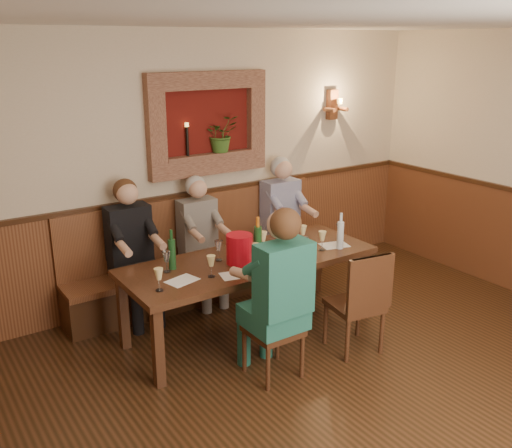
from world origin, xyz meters
The scene contains 32 objects.
ground_plane centered at (0.00, 0.00, 0.00)m, with size 6.00×6.00×0.00m, color black.
room_shell centered at (0.00, 0.00, 1.89)m, with size 6.04×6.04×2.82m.
wainscoting centered at (0.00, 0.00, 0.59)m, with size 6.02×6.02×1.15m.
wall_niche centered at (0.24, 2.94, 1.81)m, with size 1.36×0.30×1.06m.
wall_sconce centered at (1.90, 2.93, 1.94)m, with size 0.25×0.20×0.35m.
dining_table centered at (0.00, 1.85, 0.68)m, with size 2.40×0.90×0.75m.
bench centered at (0.00, 2.79, 0.33)m, with size 3.00×0.45×1.11m.
chair_near_left centered at (-0.26, 1.09, 0.26)m, with size 0.40×0.40×0.91m.
chair_near_right centered at (0.59, 1.04, 0.28)m, with size 0.48×0.48×0.95m.
person_bench_left centered at (-0.81, 2.69, 0.59)m, with size 0.42×0.52×1.43m.
person_bench_mid centered at (-0.05, 2.69, 0.56)m, with size 0.39×0.48×1.36m.
person_bench_right centered at (1.03, 2.69, 0.60)m, with size 0.43×0.52×1.44m.
person_chair_front centered at (-0.26, 1.07, 0.62)m, with size 0.45×0.55×1.48m.
spittoon_bucket centered at (-0.15, 1.80, 0.89)m, with size 0.24×0.24×0.27m, color red.
wine_bottle_green_a centered at (0.03, 1.77, 0.92)m, with size 0.09×0.09×0.41m.
wine_bottle_green_b centered at (-0.71, 2.01, 0.90)m, with size 0.08×0.08×0.36m.
water_bottle centered at (0.87, 1.58, 0.89)m, with size 0.08×0.08×0.36m.
tasting_sheet_a centered at (-0.76, 1.73, 0.75)m, with size 0.26×0.18×0.00m, color white.
tasting_sheet_b centered at (0.14, 1.69, 0.75)m, with size 0.25×0.18×0.00m, color white.
tasting_sheet_c centered at (0.88, 1.68, 0.75)m, with size 0.27×0.19×0.00m, color white.
tasting_sheet_d centered at (-0.33, 1.57, 0.75)m, with size 0.26×0.19×0.00m, color white.
wine_glass_0 centered at (-1.01, 1.65, 0.85)m, with size 0.08×0.08×0.19m, color #EED98E, non-canonical shape.
wine_glass_1 centered at (-0.78, 1.97, 0.85)m, with size 0.08×0.08×0.19m, color white, non-canonical shape.
wine_glass_2 centered at (-0.52, 1.66, 0.85)m, with size 0.08×0.08×0.19m, color #EED98E, non-canonical shape.
wine_glass_3 centered at (-0.27, 1.96, 0.85)m, with size 0.08×0.08×0.19m, color white, non-canonical shape.
wine_glass_4 centered at (-0.03, 1.71, 0.85)m, with size 0.08×0.08×0.19m, color #EED98E, non-canonical shape.
wine_glass_5 centered at (0.21, 1.95, 0.85)m, with size 0.08×0.08×0.19m, color #EED98E, non-canonical shape.
wine_glass_6 centered at (0.44, 1.59, 0.85)m, with size 0.08×0.08×0.19m, color white, non-canonical shape.
wine_glass_7 centered at (0.65, 1.88, 0.85)m, with size 0.08×0.08×0.19m, color #EED98E, non-canonical shape.
wine_glass_8 centered at (0.98, 1.72, 0.85)m, with size 0.08×0.08×0.19m, color white, non-canonical shape.
wine_glass_9 centered at (-0.15, 1.52, 0.85)m, with size 0.08×0.08×0.19m, color #EED98E, non-canonical shape.
wine_glass_10 centered at (0.69, 1.64, 0.85)m, with size 0.08×0.08×0.19m, color #EED98E, non-canonical shape.
Camera 1 is at (-2.71, -2.28, 2.66)m, focal length 40.00 mm.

